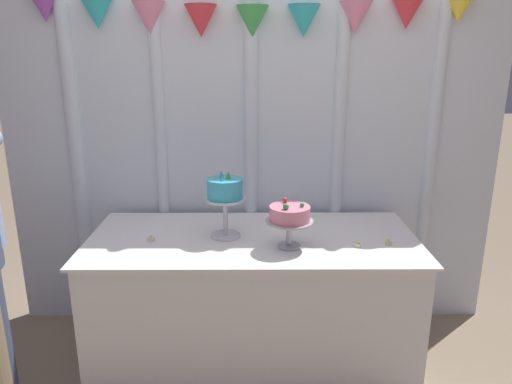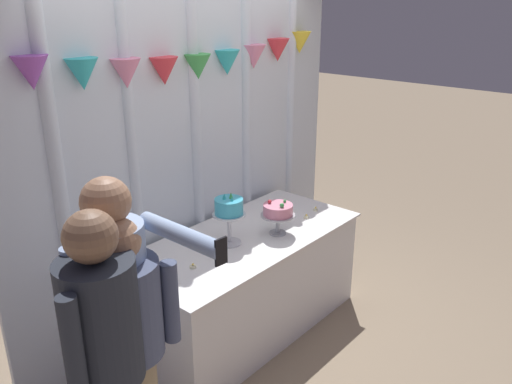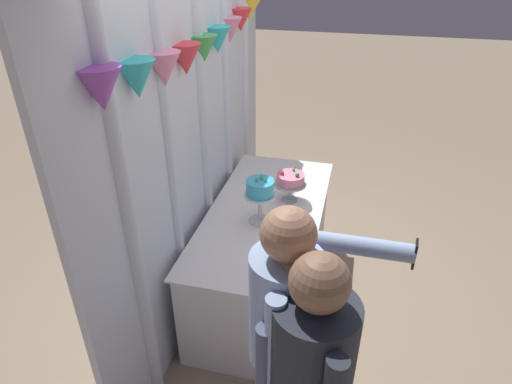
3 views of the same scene
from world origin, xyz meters
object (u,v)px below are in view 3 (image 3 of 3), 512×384
(cake_display_nearleft, at_px, (260,191))
(guest_man_dark_suit, at_px, (296,367))
(guest_girl_blue_dress, at_px, (285,345))
(cake_display_nearright, at_px, (290,181))
(tealight_near_left, at_px, (297,178))
(tealight_near_right, at_px, (296,168))
(cake_table, at_px, (265,251))
(tealight_far_left, at_px, (255,255))

(cake_display_nearleft, distance_m, guest_man_dark_suit, 1.32)
(cake_display_nearleft, relative_size, guest_girl_blue_dress, 0.23)
(cake_display_nearright, xyz_separation_m, guest_girl_blue_dress, (-1.55, -0.25, -0.01))
(tealight_near_left, distance_m, guest_girl_blue_dress, 1.94)
(tealight_near_right, bearing_deg, cake_display_nearright, -176.17)
(tealight_near_left, bearing_deg, cake_table, 165.58)
(cake_display_nearleft, bearing_deg, tealight_near_left, -12.10)
(cake_display_nearleft, distance_m, cake_display_nearright, 0.39)
(tealight_near_left, bearing_deg, tealight_near_right, 10.29)
(tealight_near_left, relative_size, guest_girl_blue_dress, 0.02)
(tealight_far_left, bearing_deg, cake_display_nearleft, 8.80)
(guest_girl_blue_dress, bearing_deg, guest_man_dark_suit, -96.81)
(cake_table, relative_size, cake_display_nearright, 7.04)
(tealight_near_right, relative_size, guest_man_dark_suit, 0.02)
(tealight_far_left, relative_size, tealight_near_left, 1.12)
(tealight_near_left, relative_size, guest_man_dark_suit, 0.03)
(cake_display_nearleft, relative_size, guest_man_dark_suit, 0.25)
(guest_girl_blue_dress, bearing_deg, tealight_far_left, 23.42)
(tealight_near_right, xyz_separation_m, guest_girl_blue_dress, (-2.09, -0.29, 0.15))
(cake_display_nearleft, xyz_separation_m, tealight_far_left, (-0.41, -0.06, -0.25))
(tealight_near_right, xyz_separation_m, guest_man_dark_suit, (-2.10, -0.34, 0.02))
(guest_man_dark_suit, bearing_deg, cake_display_nearright, 11.17)
(cake_display_nearleft, bearing_deg, guest_girl_blue_dress, -161.31)
(cake_display_nearright, bearing_deg, tealight_near_left, 0.75)
(cake_display_nearleft, bearing_deg, guest_man_dark_suit, -158.98)
(guest_man_dark_suit, distance_m, guest_girl_blue_dress, 0.14)
(cake_display_nearleft, relative_size, cake_display_nearright, 1.45)
(tealight_near_right, distance_m, guest_man_dark_suit, 2.13)
(cake_display_nearright, xyz_separation_m, guest_man_dark_suit, (-1.56, -0.31, -0.14))
(cake_display_nearright, bearing_deg, tealight_far_left, 172.89)
(cake_display_nearleft, xyz_separation_m, guest_man_dark_suit, (-1.21, -0.47, -0.22))
(cake_display_nearleft, height_order, cake_display_nearright, cake_display_nearleft)
(cake_display_nearright, distance_m, guest_girl_blue_dress, 1.57)
(cake_table, xyz_separation_m, tealight_near_left, (0.56, -0.14, 0.40))
(cake_display_nearleft, height_order, guest_man_dark_suit, guest_man_dark_suit)
(cake_display_nearleft, bearing_deg, cake_display_nearright, -24.50)
(cake_display_nearleft, distance_m, tealight_far_left, 0.48)
(cake_display_nearleft, height_order, guest_girl_blue_dress, guest_girl_blue_dress)
(cake_table, distance_m, cake_display_nearleft, 0.66)
(cake_display_nearright, relative_size, tealight_near_right, 7.12)
(tealight_near_right, bearing_deg, guest_man_dark_suit, -170.70)
(tealight_far_left, xyz_separation_m, guest_girl_blue_dress, (-0.80, -0.34, 0.15))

